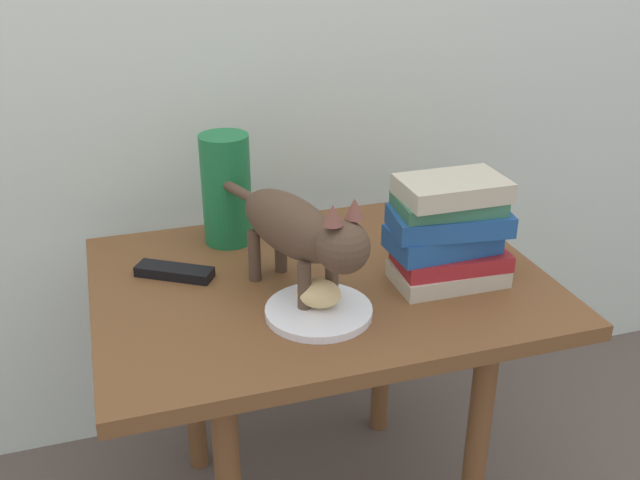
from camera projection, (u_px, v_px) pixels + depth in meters
The scene contains 7 objects.
side_table at pixel (320, 314), 1.43m from camera, with size 0.85×0.63×0.60m.
plate at pixel (319, 311), 1.26m from camera, with size 0.19×0.19×0.01m, color white.
bread_roll at pixel (319, 293), 1.26m from camera, with size 0.08×0.06×0.05m, color #E0BC7A.
cat at pixel (299, 231), 1.27m from camera, with size 0.20×0.46×0.23m.
book_stack at pixel (448, 232), 1.34m from camera, with size 0.23×0.14×0.21m.
green_vase at pixel (226, 189), 1.49m from camera, with size 0.10×0.10×0.23m, color #196B38.
tv_remote at pixel (174, 272), 1.39m from camera, with size 0.15×0.04×0.02m, color black.
Camera 1 is at (-0.37, -1.17, 1.26)m, focal length 40.74 mm.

